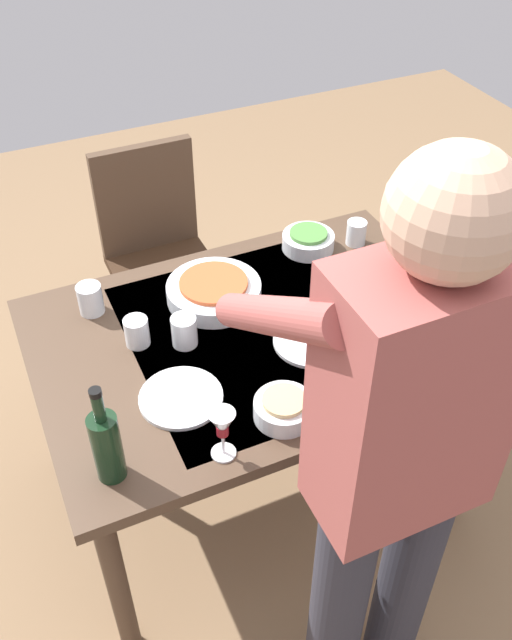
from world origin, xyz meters
TOP-DOWN VIEW (x-y plane):
  - ground_plane at (0.00, 0.00)m, footprint 6.00×6.00m
  - dining_table at (0.00, 0.00)m, footprint 1.32×0.92m
  - chair_near at (0.05, -0.84)m, footprint 0.40×0.40m
  - person_server at (0.01, 0.72)m, footprint 0.42×0.61m
  - wine_bottle at (0.53, 0.33)m, footprint 0.07×0.07m
  - wine_glass_left at (-0.32, 0.13)m, footprint 0.07×0.07m
  - wine_glass_right at (0.26, 0.38)m, footprint 0.07×0.07m
  - water_cup_near_left at (-0.51, -0.29)m, footprint 0.07×0.07m
  - water_cup_near_right at (0.34, -0.10)m, footprint 0.07×0.07m
  - water_cup_far_left at (0.21, -0.04)m, footprint 0.08×0.08m
  - water_cup_far_right at (0.42, -0.30)m, footprint 0.08×0.08m
  - serving_bowl_pasta at (0.05, -0.20)m, footprint 0.30×0.30m
  - side_bowl_salad at (-0.35, -0.33)m, footprint 0.18×0.18m
  - side_bowl_bread at (0.07, 0.33)m, footprint 0.16×0.16m
  - dinner_plate_near at (-0.13, 0.11)m, footprint 0.23×0.23m
  - dinner_plate_far at (0.30, 0.16)m, footprint 0.23×0.23m
  - table_fork at (-0.45, 0.31)m, footprint 0.02×0.18m

SIDE VIEW (x-z plane):
  - ground_plane at x=0.00m, z-range 0.00..0.00m
  - chair_near at x=0.05m, z-range 0.07..0.98m
  - dining_table at x=0.00m, z-range 0.29..1.02m
  - table_fork at x=-0.45m, z-range 0.73..0.74m
  - dinner_plate_near at x=-0.13m, z-range 0.73..0.74m
  - dinner_plate_far at x=0.30m, z-range 0.73..0.74m
  - serving_bowl_pasta at x=0.05m, z-range 0.73..0.80m
  - side_bowl_bread at x=0.07m, z-range 0.73..0.80m
  - side_bowl_salad at x=-0.35m, z-range 0.73..0.80m
  - water_cup_near_left at x=-0.51m, z-range 0.73..0.82m
  - water_cup_near_right at x=0.34m, z-range 0.73..0.82m
  - water_cup_far_left at x=0.21m, z-range 0.73..0.83m
  - water_cup_far_right at x=0.42m, z-range 0.73..0.83m
  - wine_glass_left at x=-0.32m, z-range 0.76..0.91m
  - wine_glass_right at x=0.26m, z-range 0.76..0.91m
  - wine_bottle at x=0.53m, z-range 0.69..0.99m
  - person_server at x=0.01m, z-range 0.12..1.81m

